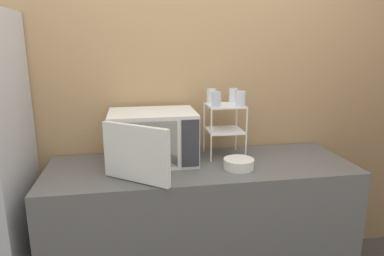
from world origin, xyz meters
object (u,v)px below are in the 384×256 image
Objects in this scene: microwave at (152,138)px; glass_back_left at (211,96)px; dish_rack at (225,119)px; glass_back_right at (233,95)px; bowl at (239,164)px; glass_front_right at (241,99)px; glass_front_left at (216,99)px.

glass_back_left is (0.42, 0.14, 0.24)m from microwave.
glass_back_right is at bearing 44.28° from dish_rack.
glass_back_right and glass_back_left have the same top height.
glass_back_left is 0.52m from bowl.
glass_back_left is (-0.08, 0.08, 0.15)m from dish_rack.
glass_back_left reaches higher than bowl.
glass_front_left is at bearing 178.29° from glass_front_right.
glass_front_left is 0.16m from glass_front_right.
glass_back_left is at bearing -179.43° from glass_back_right.
glass_front_left is 0.22m from glass_back_right.
dish_rack is 0.19m from glass_back_left.
glass_back_left is at bearing 136.27° from glass_front_right.
microwave is 3.55× the size of bowl.
glass_front_right is (0.58, -0.02, 0.24)m from microwave.
dish_rack reaches higher than microwave.
microwave is at bearing 178.31° from glass_front_left.
dish_rack is 0.19m from glass_back_right.
glass_back_left is 0.52× the size of bowl.
microwave is 6.79× the size of glass_front_left.
bowl is at bearing -61.56° from glass_front_left.
bowl is at bearing -84.83° from dish_rack.
bowl is at bearing -99.27° from glass_back_right.
glass_front_left is 0.15m from glass_back_left.
glass_back_right is at bearing 0.57° from glass_back_left.
microwave is at bearing -173.06° from dish_rack.
microwave is 0.57m from bowl.
glass_front_right is at bearing -43.73° from glass_back_left.
microwave is 0.51m from dish_rack.
glass_front_left is (0.42, -0.01, 0.24)m from microwave.
dish_rack is 0.18m from glass_front_left.
glass_front_right is at bearing 72.53° from bowl.
glass_front_left is 1.00× the size of glass_back_right.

